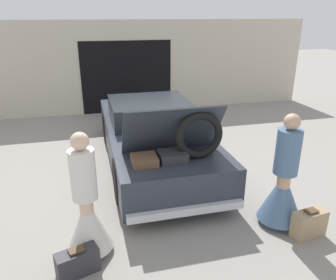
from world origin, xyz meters
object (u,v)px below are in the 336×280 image
object	(u,v)px
person_right	(283,187)
suitcase_beside_left_person	(78,262)
person_left	(87,213)
suitcase_beside_right_person	(309,224)
car	(153,135)

from	to	relation	value
person_right	suitcase_beside_left_person	size ratio (longest dim) A/B	3.15
person_left	suitcase_beside_right_person	xyz separation A→B (m)	(2.98, -0.41, -0.40)
suitcase_beside_left_person	person_right	bearing A→B (deg)	6.78
person_left	person_right	distance (m)	2.76
person_right	suitcase_beside_left_person	bearing A→B (deg)	85.90
person_left	suitcase_beside_left_person	xyz separation A→B (m)	(-0.15, -0.37, -0.43)
person_left	suitcase_beside_right_person	distance (m)	3.04
suitcase_beside_left_person	suitcase_beside_right_person	bearing A→B (deg)	-0.82
car	person_right	xyz separation A→B (m)	(1.38, -2.64, 0.02)
car	suitcase_beside_left_person	bearing A→B (deg)	-117.24
car	person_right	distance (m)	2.98
car	person_left	xyz separation A→B (m)	(-1.38, -2.62, 0.01)
suitcase_beside_left_person	car	bearing A→B (deg)	62.76
person_left	car	bearing A→B (deg)	163.21
car	person_right	bearing A→B (deg)	-62.41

